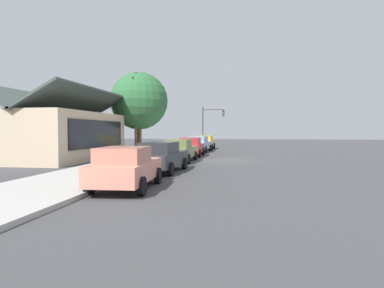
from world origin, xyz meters
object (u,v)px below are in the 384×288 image
Objects in this scene: car_cherry at (191,147)px; shade_tree at (139,101)px; traffic_light_main at (211,120)px; car_charcoal at (161,157)px; car_coral at (126,167)px; car_skyblue at (199,144)px; car_mustard at (205,142)px; fire_hydrant_red at (158,155)px; utility_pole_wooden at (136,111)px; car_olive at (179,150)px.

shade_tree is (3.07, 5.45, 4.15)m from car_cherry.
traffic_light_main is at bearing -1.72° from car_cherry.
car_charcoal is 15.62m from shade_tree.
car_coral and car_charcoal have the same top height.
car_skyblue is 5.40m from car_mustard.
car_skyblue is at bearing -6.69° from fire_hydrant_red.
utility_pole_wooden reaches higher than car_coral.
car_mustard is 0.61× the size of shade_tree.
car_olive is (11.08, 0.10, 0.00)m from car_coral.
shade_tree is 10.56m from fire_hydrant_red.
fire_hydrant_red is at bearing 175.16° from car_mustard.
shade_tree is at bearing 34.39° from car_olive.
shade_tree is at bearing 13.14° from car_coral.
car_cherry is at bearing 179.03° from traffic_light_main.
car_cherry is 5.78m from fire_hydrant_red.
car_cherry is 0.88× the size of car_skyblue.
car_cherry is 0.57× the size of shade_tree.
car_olive is 0.91× the size of traffic_light_main.
car_olive is 0.63× the size of utility_pole_wooden.
car_coral and car_cherry have the same top height.
utility_pole_wooden is at bearing 26.37° from car_charcoal.
traffic_light_main is 20.79m from fire_hydrant_red.
car_skyblue is 11.29m from fire_hydrant_red.
car_mustard is at bearing 175.53° from traffic_light_main.
car_skyblue is 1.06× the size of car_mustard.
traffic_light_main is 14.20m from utility_pole_wooden.
utility_pole_wooden is at bearing 156.50° from traffic_light_main.
shade_tree is (-7.94, 5.40, 4.15)m from car_mustard.
car_coral is at bearing -176.82° from car_skyblue.
car_olive is 16.11m from car_mustard.
utility_pole_wooden is at bearing 38.38° from car_olive.
car_cherry is at bearing -14.12° from fire_hydrant_red.
car_olive and car_cherry have the same top height.
utility_pole_wooden is (-9.12, 5.35, 3.11)m from car_mustard.
car_olive is 0.95× the size of car_skyblue.
car_charcoal is 0.95× the size of traffic_light_main.
car_charcoal is 5.54m from fire_hydrant_red.
car_mustard is 16.66m from fire_hydrant_red.
car_coral is 21.79m from car_skyblue.
car_coral is at bearing -179.87° from car_mustard.
car_olive is 6.67× the size of fire_hydrant_red.
traffic_light_main reaches higher than car_cherry.
car_skyblue reaches higher than fire_hydrant_red.
fire_hydrant_red is at bearing 5.14° from car_coral.
car_mustard is 10.46m from shade_tree.
car_skyblue and car_mustard have the same top height.
car_charcoal is at bearing -177.74° from car_olive.
shade_tree is (-2.54, 5.36, 4.15)m from car_skyblue.
car_skyblue is at bearing -2.44° from car_coral.
shade_tree reaches higher than traffic_light_main.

